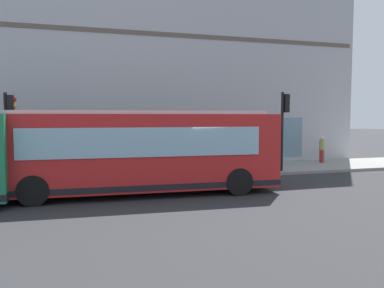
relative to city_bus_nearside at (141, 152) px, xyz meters
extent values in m
plane|color=#2D2D30|center=(-0.19, -2.82, -1.55)|extent=(120.00, 120.00, 0.00)
cube|color=gray|center=(4.47, -2.82, -1.48)|extent=(4.12, 40.00, 0.15)
cube|color=#A8A8AD|center=(10.51, -2.82, 5.07)|extent=(7.96, 23.41, 13.26)
cube|color=brown|center=(6.68, -2.82, 5.74)|extent=(0.36, 22.94, 0.24)
cube|color=slate|center=(6.58, -2.82, 0.05)|extent=(0.12, 16.39, 2.40)
cube|color=red|center=(0.00, -0.02, 0.05)|extent=(2.98, 10.11, 2.70)
cube|color=silver|center=(0.00, -0.02, 1.46)|extent=(2.55, 9.09, 0.12)
cube|color=#8CB2C6|center=(1.27, -0.08, 0.45)|extent=(0.45, 8.19, 1.00)
cube|color=#8CB2C6|center=(-1.27, 0.05, 0.45)|extent=(0.45, 8.19, 1.00)
cube|color=black|center=(0.00, -0.02, -1.12)|extent=(3.02, 10.15, 0.20)
cylinder|color=black|center=(1.32, 3.53, -1.05)|extent=(0.35, 1.01, 1.00)
cylinder|color=black|center=(-0.98, 3.64, -1.05)|extent=(0.35, 1.01, 1.00)
cylinder|color=black|center=(0.99, -3.47, -1.05)|extent=(0.35, 1.01, 1.00)
cylinder|color=black|center=(-1.31, -3.36, -1.05)|extent=(0.35, 1.01, 1.00)
cylinder|color=black|center=(2.81, -7.47, 0.55)|extent=(0.14, 0.14, 3.91)
cube|color=black|center=(2.81, -7.66, 1.96)|extent=(0.32, 0.24, 0.90)
sphere|color=red|center=(2.81, -7.79, 2.24)|extent=(0.20, 0.20, 0.20)
sphere|color=yellow|center=(2.81, -7.79, 1.96)|extent=(0.20, 0.20, 0.20)
sphere|color=green|center=(2.81, -7.79, 1.68)|extent=(0.20, 0.20, 0.20)
cylinder|color=black|center=(2.92, 4.99, 0.43)|extent=(0.14, 0.14, 3.68)
cube|color=black|center=(2.92, 4.80, 1.72)|extent=(0.32, 0.24, 0.90)
sphere|color=red|center=(2.92, 4.67, 2.00)|extent=(0.20, 0.20, 0.20)
sphere|color=yellow|center=(2.92, 4.67, 1.72)|extent=(0.20, 0.20, 0.20)
sphere|color=green|center=(2.92, 4.67, 1.44)|extent=(0.20, 0.20, 0.20)
cylinder|color=yellow|center=(5.80, -4.82, -1.13)|extent=(0.24, 0.24, 0.55)
sphere|color=yellow|center=(5.80, -4.82, -0.77)|extent=(0.22, 0.22, 0.22)
cylinder|color=yellow|center=(5.80, -4.99, -1.08)|extent=(0.10, 0.12, 0.10)
cylinder|color=yellow|center=(5.97, -4.82, -1.08)|extent=(0.12, 0.10, 0.10)
cylinder|color=#B23338|center=(5.26, -11.45, -1.03)|extent=(0.14, 0.14, 0.76)
cylinder|color=#B23338|center=(5.08, -11.50, -1.03)|extent=(0.14, 0.14, 0.76)
cylinder|color=#99994C|center=(5.17, -11.48, -0.35)|extent=(0.32, 0.32, 0.60)
sphere|color=beige|center=(5.17, -11.48, 0.05)|extent=(0.20, 0.20, 0.20)
cylinder|color=#3359A5|center=(3.25, -6.32, -1.02)|extent=(0.14, 0.14, 0.77)
cylinder|color=#3359A5|center=(3.18, -6.15, -1.02)|extent=(0.14, 0.14, 0.77)
cylinder|color=#8C3F8C|center=(3.21, -6.24, -0.33)|extent=(0.32, 0.32, 0.61)
sphere|color=#9E704C|center=(3.21, -6.24, 0.07)|extent=(0.21, 0.21, 0.21)
cube|color=#BF3F19|center=(5.74, 2.51, -0.95)|extent=(0.44, 0.40, 0.90)
cube|color=#8CB2C6|center=(5.74, 2.30, -0.77)|extent=(0.35, 0.03, 0.30)
camera|label=1|loc=(-14.02, 2.24, 1.32)|focal=35.81mm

